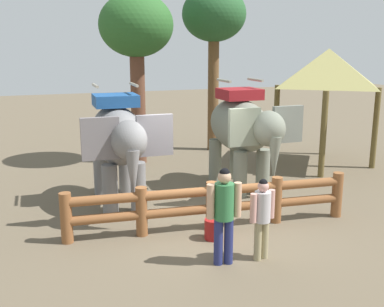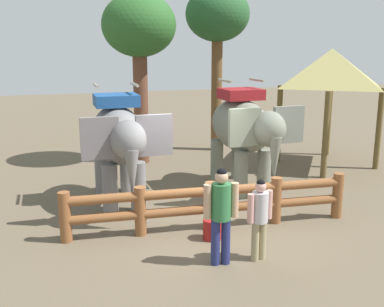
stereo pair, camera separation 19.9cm
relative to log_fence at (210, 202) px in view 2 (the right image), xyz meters
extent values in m
plane|color=brown|center=(0.00, 0.24, -0.60)|extent=(60.00, 60.00, 0.00)
cylinder|color=brown|center=(-3.02, 0.29, -0.08)|extent=(0.24, 0.24, 1.05)
cylinder|color=brown|center=(-1.51, 0.15, -0.08)|extent=(0.24, 0.24, 1.05)
cylinder|color=brown|center=(0.00, 0.00, -0.08)|extent=(0.24, 0.24, 1.05)
cylinder|color=brown|center=(1.51, -0.15, -0.08)|extent=(0.24, 0.24, 1.05)
cylinder|color=brown|center=(3.02, -0.29, -0.08)|extent=(0.24, 0.24, 1.05)
cylinder|color=brown|center=(0.00, 0.00, -0.15)|extent=(6.05, 0.78, 0.20)
cylinder|color=brown|center=(0.00, 0.00, 0.25)|extent=(6.05, 0.78, 0.20)
cylinder|color=slate|center=(-1.24, 1.56, 0.00)|extent=(0.36, 0.36, 1.21)
cylinder|color=slate|center=(-1.91, 1.58, 0.00)|extent=(0.36, 0.36, 1.21)
cylinder|color=slate|center=(-1.21, 3.20, 0.00)|extent=(0.36, 0.36, 1.21)
cylinder|color=slate|center=(-1.88, 3.21, 0.00)|extent=(0.36, 0.36, 1.21)
ellipsoid|color=slate|center=(-1.56, 2.39, 1.14)|extent=(1.27, 2.75, 1.42)
ellipsoid|color=slate|center=(-1.59, 0.77, 1.32)|extent=(0.79, 0.92, 0.86)
cube|color=slate|center=(-1.00, 0.88, 1.37)|extent=(0.81, 0.14, 0.91)
cube|color=slate|center=(-2.18, 0.90, 1.37)|extent=(0.81, 0.14, 0.91)
cone|color=slate|center=(-1.60, 0.46, 0.63)|extent=(0.32, 0.32, 1.11)
cube|color=#1F4E8E|center=(-1.56, 2.39, 1.99)|extent=(1.05, 0.93, 0.28)
cylinder|color=#A59E8C|center=(-1.10, 2.38, 2.35)|extent=(0.09, 0.82, 0.07)
cylinder|color=#A59E8C|center=(-2.02, 2.40, 2.35)|extent=(0.09, 0.82, 0.07)
cylinder|color=slate|center=(2.19, 1.77, 0.01)|extent=(0.37, 0.37, 1.22)
cylinder|color=slate|center=(1.52, 1.77, 0.01)|extent=(0.37, 0.37, 1.22)
cylinder|color=slate|center=(2.17, 3.42, 0.01)|extent=(0.37, 0.37, 1.22)
cylinder|color=slate|center=(1.50, 3.41, 0.01)|extent=(0.37, 0.37, 1.22)
ellipsoid|color=slate|center=(1.84, 2.59, 1.15)|extent=(1.26, 2.76, 1.42)
ellipsoid|color=slate|center=(1.87, 0.97, 1.33)|extent=(0.79, 0.93, 0.87)
cube|color=slate|center=(2.46, 1.09, 1.38)|extent=(0.81, 0.13, 0.92)
cube|color=gray|center=(1.27, 1.08, 1.38)|extent=(0.81, 0.13, 0.92)
cone|color=slate|center=(1.87, 0.65, 0.63)|extent=(0.33, 0.33, 1.12)
cube|color=maroon|center=(1.84, 2.59, 2.01)|extent=(1.05, 0.93, 0.28)
cylinder|color=#A59E8C|center=(2.31, 2.60, 2.37)|extent=(0.08, 0.82, 0.07)
cylinder|color=#A59E8C|center=(1.38, 2.59, 2.37)|extent=(0.08, 0.82, 0.07)
cylinder|color=navy|center=(-0.32, -1.63, -0.17)|extent=(0.17, 0.17, 0.86)
cylinder|color=navy|center=(-0.51, -1.61, -0.17)|extent=(0.17, 0.17, 0.86)
cylinder|color=#2F713F|center=(-0.42, -1.62, 0.59)|extent=(0.39, 0.39, 0.66)
cylinder|color=tan|center=(-0.17, -1.65, 0.61)|extent=(0.14, 0.14, 0.63)
cylinder|color=tan|center=(-0.67, -1.59, 0.61)|extent=(0.14, 0.14, 0.63)
sphere|color=tan|center=(-0.42, -1.62, 1.04)|extent=(0.24, 0.24, 0.24)
sphere|color=black|center=(-0.42, -1.62, 1.11)|extent=(0.19, 0.19, 0.19)
cylinder|color=#9A8D66|center=(0.40, -1.66, -0.23)|extent=(0.14, 0.14, 0.74)
cylinder|color=#9A8D66|center=(0.24, -1.70, -0.23)|extent=(0.14, 0.14, 0.74)
cylinder|color=#BAB4B8|center=(0.32, -1.68, 0.43)|extent=(0.36, 0.36, 0.57)
cylinder|color=tan|center=(0.53, -1.63, 0.44)|extent=(0.12, 0.12, 0.54)
cylinder|color=tan|center=(0.11, -1.73, 0.44)|extent=(0.12, 0.12, 0.54)
sphere|color=tan|center=(0.32, -1.68, 0.81)|extent=(0.21, 0.21, 0.21)
sphere|color=black|center=(0.32, -1.68, 0.87)|extent=(0.16, 0.16, 0.16)
cylinder|color=brown|center=(6.49, 5.15, 0.70)|extent=(0.18, 0.18, 2.60)
cylinder|color=brown|center=(6.83, 2.96, 0.70)|extent=(0.18, 0.18, 2.60)
cylinder|color=brown|center=(4.29, 4.81, 0.70)|extent=(0.18, 0.18, 2.60)
cylinder|color=brown|center=(4.63, 2.62, 0.70)|extent=(0.18, 0.18, 2.60)
pyramid|color=#9F9757|center=(5.56, 3.89, 2.59)|extent=(3.42, 3.42, 1.19)
cylinder|color=brown|center=(2.98, 7.22, 1.57)|extent=(0.40, 0.40, 4.34)
ellipsoid|color=#245429|center=(2.98, 7.22, 4.37)|extent=(2.30, 2.30, 1.96)
cylinder|color=brown|center=(-0.11, 6.22, 1.33)|extent=(0.48, 0.48, 3.86)
ellipsoid|color=#295B26|center=(-0.11, 6.22, 3.91)|extent=(2.39, 2.39, 2.03)
cylinder|color=maroon|center=(-0.16, -0.53, -0.39)|extent=(0.38, 0.38, 0.43)
camera|label=1|loc=(-3.57, -8.74, 3.30)|focal=43.25mm
camera|label=2|loc=(-3.38, -8.80, 3.30)|focal=43.25mm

